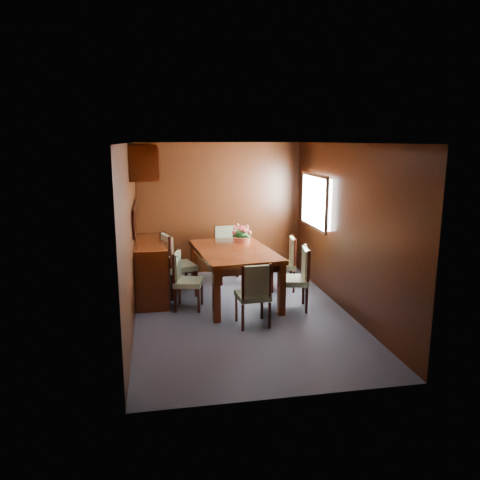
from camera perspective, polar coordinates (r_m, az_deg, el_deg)
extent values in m
plane|color=#323644|center=(6.76, 0.26, -9.03)|extent=(4.50, 4.50, 0.00)
cube|color=black|center=(6.33, -13.19, 0.50)|extent=(0.02, 4.50, 2.40)
cube|color=black|center=(6.86, 12.68, 1.40)|extent=(0.02, 4.50, 2.40)
cube|color=black|center=(8.62, -2.49, 3.83)|extent=(3.00, 0.02, 2.40)
cube|color=black|center=(4.30, 5.83, -4.70)|extent=(3.00, 0.02, 2.40)
cube|color=black|center=(6.31, 0.29, 11.75)|extent=(3.00, 4.50, 0.02)
cube|color=white|center=(7.83, 9.51, 4.68)|extent=(0.14, 1.10, 0.80)
cube|color=#B2B2B7|center=(7.80, 9.02, 4.67)|extent=(0.04, 1.20, 0.90)
cube|color=black|center=(7.30, -12.64, 2.67)|extent=(0.03, 1.36, 0.41)
cube|color=silver|center=(7.30, -12.49, 2.68)|extent=(0.01, 1.30, 0.35)
cube|color=#3A1507|center=(7.21, -11.58, 9.40)|extent=(0.40, 1.40, 0.50)
cube|color=#3A1507|center=(7.47, -10.66, -3.55)|extent=(0.48, 1.40, 0.90)
cube|color=#3A1507|center=(6.37, -2.89, -6.84)|extent=(0.11, 0.11, 0.75)
cube|color=#3A1507|center=(6.64, 5.08, -6.09)|extent=(0.11, 0.11, 0.75)
cube|color=#3A1507|center=(7.86, -5.60, -3.20)|extent=(0.11, 0.11, 0.75)
cube|color=#3A1507|center=(8.07, 0.98, -2.72)|extent=(0.11, 0.11, 0.75)
cube|color=black|center=(7.13, -0.73, -2.09)|extent=(1.11, 1.69, 0.11)
cube|color=#3A1507|center=(7.11, -0.73, -1.41)|extent=(1.26, 1.83, 0.06)
cylinder|color=black|center=(7.17, -7.39, -6.42)|extent=(0.04, 0.04, 0.35)
cylinder|color=black|center=(6.84, -7.90, -7.37)|extent=(0.04, 0.04, 0.35)
cylinder|color=black|center=(7.12, -4.68, -6.50)|extent=(0.04, 0.04, 0.35)
cylinder|color=black|center=(6.78, -5.06, -7.45)|extent=(0.04, 0.04, 0.35)
cube|color=slate|center=(6.90, -6.30, -5.14)|extent=(0.47, 0.49, 0.07)
cylinder|color=black|center=(7.04, -7.56, -2.88)|extent=(0.04, 0.04, 0.46)
cylinder|color=black|center=(6.70, -8.09, -3.66)|extent=(0.04, 0.04, 0.46)
cube|color=slate|center=(6.86, -7.67, -3.12)|extent=(0.14, 0.38, 0.39)
cylinder|color=black|center=(7.71, -9.35, -4.92)|extent=(0.05, 0.05, 0.41)
cylinder|color=black|center=(7.33, -8.29, -5.79)|extent=(0.05, 0.05, 0.41)
cylinder|color=black|center=(7.83, -6.58, -4.55)|extent=(0.05, 0.05, 0.41)
cylinder|color=black|center=(7.46, -5.40, -5.38)|extent=(0.05, 0.05, 0.41)
cube|color=slate|center=(7.50, -7.46, -3.20)|extent=(0.59, 0.60, 0.08)
cylinder|color=black|center=(7.56, -9.57, -1.02)|extent=(0.05, 0.05, 0.55)
cylinder|color=black|center=(7.18, -8.50, -1.69)|extent=(0.05, 0.05, 0.55)
cube|color=slate|center=(7.37, -8.90, -1.17)|extent=(0.19, 0.44, 0.46)
cylinder|color=black|center=(6.81, 8.12, -7.35)|extent=(0.04, 0.04, 0.37)
cylinder|color=black|center=(7.16, 7.72, -6.33)|extent=(0.04, 0.04, 0.37)
cylinder|color=black|center=(6.77, 5.04, -7.39)|extent=(0.04, 0.04, 0.37)
cylinder|color=black|center=(7.13, 4.80, -6.36)|extent=(0.04, 0.04, 0.37)
cube|color=slate|center=(6.89, 6.47, -4.92)|extent=(0.50, 0.51, 0.08)
cylinder|color=black|center=(6.66, 8.33, -3.34)|extent=(0.04, 0.04, 0.50)
cylinder|color=black|center=(7.03, 7.91, -2.51)|extent=(0.04, 0.04, 0.50)
cube|color=slate|center=(6.84, 7.96, -2.76)|extent=(0.13, 0.41, 0.42)
cylinder|color=black|center=(7.67, 6.56, -5.12)|extent=(0.04, 0.04, 0.36)
cylinder|color=black|center=(8.02, 6.22, -4.34)|extent=(0.04, 0.04, 0.36)
cylinder|color=black|center=(7.63, 3.95, -5.16)|extent=(0.04, 0.04, 0.36)
cylinder|color=black|center=(7.98, 3.72, -4.37)|extent=(0.04, 0.04, 0.36)
cube|color=slate|center=(7.76, 5.14, -3.08)|extent=(0.47, 0.48, 0.07)
cylinder|color=black|center=(7.54, 6.72, -1.67)|extent=(0.04, 0.04, 0.48)
cylinder|color=black|center=(7.90, 6.36, -1.04)|extent=(0.04, 0.04, 0.48)
cube|color=slate|center=(7.71, 6.40, -1.22)|extent=(0.12, 0.39, 0.41)
cylinder|color=black|center=(6.14, 0.34, -9.50)|extent=(0.04, 0.04, 0.36)
cylinder|color=black|center=(6.24, 3.63, -9.17)|extent=(0.04, 0.04, 0.36)
cylinder|color=black|center=(6.46, -0.44, -8.40)|extent=(0.04, 0.04, 0.36)
cylinder|color=black|center=(6.55, 2.69, -8.11)|extent=(0.04, 0.04, 0.36)
cube|color=slate|center=(6.26, 1.57, -6.80)|extent=(0.45, 0.43, 0.07)
cylinder|color=black|center=(5.98, 0.37, -5.34)|extent=(0.04, 0.04, 0.47)
cylinder|color=black|center=(6.08, 3.72, -5.07)|extent=(0.04, 0.04, 0.47)
cube|color=slate|center=(6.04, 2.01, -4.99)|extent=(0.39, 0.08, 0.40)
cylinder|color=black|center=(8.46, -0.32, -3.27)|extent=(0.04, 0.04, 0.39)
cylinder|color=black|center=(8.35, -2.97, -3.49)|extent=(0.04, 0.04, 0.39)
cylinder|color=black|center=(8.11, 0.49, -3.95)|extent=(0.04, 0.04, 0.39)
cylinder|color=black|center=(8.00, -2.26, -4.19)|extent=(0.04, 0.04, 0.39)
cube|color=slate|center=(8.16, -1.27, -1.98)|extent=(0.52, 0.50, 0.08)
cylinder|color=black|center=(8.35, -0.34, 0.19)|extent=(0.04, 0.04, 0.52)
cylinder|color=black|center=(8.24, -3.02, 0.02)|extent=(0.04, 0.04, 0.52)
cube|color=slate|center=(8.27, -1.64, 0.21)|extent=(0.43, 0.11, 0.44)
cylinder|color=#B55237|center=(7.60, 0.21, 0.06)|extent=(0.28, 0.28, 0.09)
sphere|color=#1C5520|center=(7.58, 0.21, 0.53)|extent=(0.21, 0.21, 0.21)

